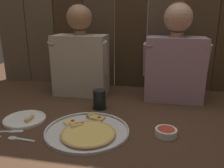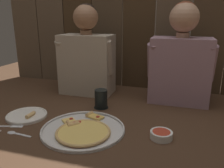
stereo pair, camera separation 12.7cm
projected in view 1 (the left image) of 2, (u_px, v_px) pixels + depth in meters
The scene contains 9 objects.
ground_plane at pixel (115, 122), 1.23m from camera, with size 3.20×3.20×0.00m, color #422B1C.
pizza_tray at pixel (87, 131), 1.11m from camera, with size 0.41×0.41×0.03m.
dinner_plate at pixel (25, 119), 1.24m from camera, with size 0.22×0.22×0.03m.
drinking_glass at pixel (99, 99), 1.39m from camera, with size 0.09×0.09×0.11m.
dipping_bowl at pixel (166, 132), 1.08m from camera, with size 0.10×0.10×0.03m.
table_knife at pixel (7, 131), 1.12m from camera, with size 0.15×0.06×0.01m.
table_spoon at pixel (17, 138), 1.06m from camera, with size 0.14×0.03×0.01m.
diner_left at pixel (81, 55), 1.60m from camera, with size 0.40×0.22×0.62m.
diner_right at pixel (175, 57), 1.49m from camera, with size 0.41×0.22×0.63m.
Camera 1 is at (0.20, -1.10, 0.54)m, focal length 36.94 mm.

